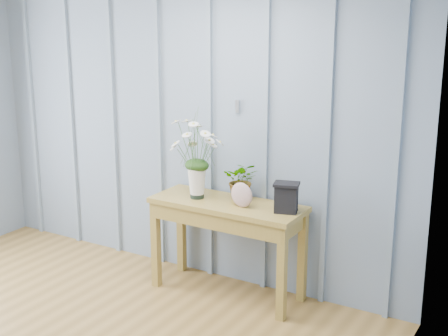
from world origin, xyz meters
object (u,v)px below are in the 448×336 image
Objects in this scene: carved_box at (286,197)px; sideboard at (227,216)px; felt_disc_vessel at (242,195)px; daisy_vase at (197,145)px.

sideboard is at bearing -178.53° from carved_box.
felt_disc_vessel is at bearing -17.93° from sideboard.
daisy_vase is at bearing -177.01° from carved_box.
daisy_vase is at bearing -174.16° from sideboard.
carved_box is (0.48, 0.01, 0.23)m from sideboard.
felt_disc_vessel is at bearing -169.56° from carved_box.
daisy_vase is 0.81m from carved_box.
daisy_vase is at bearing -176.85° from felt_disc_vessel.
sideboard is 6.38× the size of felt_disc_vessel.
daisy_vase is 3.06× the size of carved_box.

